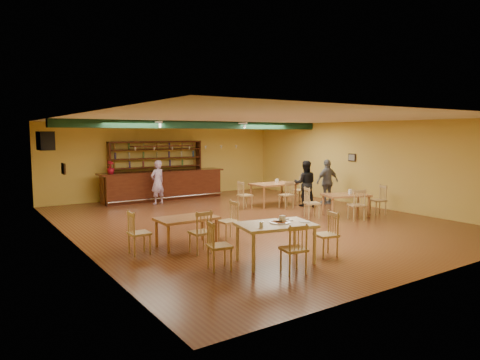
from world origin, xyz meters
TOP-DOWN VIEW (x-y plane):
  - floor at (0.00, 0.00)m, footprint 12.00×12.00m
  - ceiling_beam at (0.00, 2.80)m, footprint 10.00×0.30m
  - track_rail_left at (-1.80, 3.40)m, footprint 0.05×2.50m
  - track_rail_right at (1.40, 3.40)m, footprint 0.05×2.50m
  - ac_unit at (-4.80, 4.20)m, footprint 0.34×0.70m
  - picture_left at (-4.97, 1.00)m, footprint 0.04×0.34m
  - picture_right at (4.97, 0.50)m, footprint 0.04×0.34m
  - bar_counter at (-0.48, 5.15)m, footprint 4.98×0.85m
  - back_bar_hutch at (-0.48, 5.78)m, footprint 3.85×0.40m
  - poinsettia at (-2.52, 5.15)m, footprint 0.34×0.34m
  - dining_table_b at (2.32, 1.78)m, footprint 1.59×0.96m
  - dining_table_c at (-2.90, -1.66)m, footprint 1.36×0.81m
  - dining_table_d at (2.91, -1.12)m, footprint 1.58×1.24m
  - near_table at (-1.99, -3.76)m, footprint 1.64×1.22m
  - pizza_tray at (-1.88, -3.76)m, footprint 0.44×0.44m
  - parmesan_shaker at (-2.46, -3.92)m, footprint 0.09×0.09m
  - napkin_stack at (-1.62, -3.55)m, footprint 0.20×0.15m
  - pizza_server at (-1.72, -3.71)m, footprint 0.33×0.21m
  - side_plate at (-1.40, -3.97)m, footprint 0.26×0.26m
  - patron_bar at (-1.07, 4.33)m, footprint 0.68×0.55m
  - patron_right_a at (3.12, 0.98)m, footprint 1.00×0.97m
  - patron_right_b at (4.11, 0.88)m, footprint 0.99×0.48m

SIDE VIEW (x-z plane):
  - floor at x=0.00m, z-range 0.00..0.00m
  - dining_table_c at x=-2.90m, z-range 0.00..0.68m
  - dining_table_d at x=2.91m, z-range 0.00..0.69m
  - near_table at x=-1.99m, z-range 0.00..0.79m
  - dining_table_b at x=2.32m, z-range 0.00..0.79m
  - bar_counter at x=-0.48m, z-range 0.00..1.13m
  - side_plate at x=-1.40m, z-range 0.79..0.80m
  - pizza_tray at x=-1.88m, z-range 0.79..0.81m
  - patron_bar at x=-1.07m, z-range 0.00..1.61m
  - napkin_stack at x=-1.62m, z-range 0.79..0.82m
  - pizza_server at x=-1.72m, z-range 0.81..0.81m
  - patron_right_a at x=3.12m, z-range 0.00..1.62m
  - patron_right_b at x=4.11m, z-range 0.00..1.64m
  - parmesan_shaker at x=-2.46m, z-range 0.79..0.90m
  - back_bar_hutch at x=-0.48m, z-range 0.00..2.28m
  - poinsettia at x=-2.52m, z-range 1.13..1.60m
  - picture_left at x=-4.97m, z-range 1.56..1.84m
  - picture_right at x=4.97m, z-range 1.56..1.84m
  - ac_unit at x=-4.80m, z-range 2.11..2.59m
  - ceiling_beam at x=0.00m, z-range 2.75..3.00m
  - track_rail_left at x=-1.80m, z-range 2.92..2.96m
  - track_rail_right at x=1.40m, z-range 2.92..2.96m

